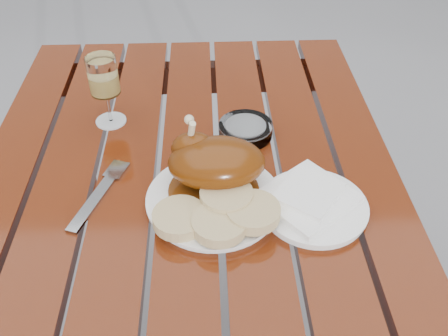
# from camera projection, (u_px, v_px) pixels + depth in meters

# --- Properties ---
(table) EXTENTS (0.80, 1.20, 0.75)m
(table) POSITION_uv_depth(u_px,v_px,m) (195.00, 313.00, 1.14)
(table) COLOR #6A280C
(table) RESTS_ON ground
(dinner_plate) EXTENTS (0.25, 0.25, 0.02)m
(dinner_plate) POSITION_uv_depth(u_px,v_px,m) (214.00, 200.00, 0.88)
(dinner_plate) COLOR white
(dinner_plate) RESTS_ON table
(roast_duck) EXTENTS (0.17, 0.16, 0.12)m
(roast_duck) POSITION_uv_depth(u_px,v_px,m) (213.00, 162.00, 0.87)
(roast_duck) COLOR #59290A
(roast_duck) RESTS_ON dinner_plate
(bread_dumplings) EXTENTS (0.21, 0.15, 0.03)m
(bread_dumplings) POSITION_uv_depth(u_px,v_px,m) (220.00, 212.00, 0.82)
(bread_dumplings) COLOR tan
(bread_dumplings) RESTS_ON dinner_plate
(wine_glass) EXTENTS (0.08, 0.08, 0.15)m
(wine_glass) POSITION_uv_depth(u_px,v_px,m) (106.00, 91.00, 1.02)
(wine_glass) COLOR #DFC165
(wine_glass) RESTS_ON table
(side_plate) EXTENTS (0.22, 0.22, 0.02)m
(side_plate) POSITION_uv_depth(u_px,v_px,m) (314.00, 207.00, 0.86)
(side_plate) COLOR white
(side_plate) RESTS_ON table
(napkin) EXTENTS (0.20, 0.19, 0.01)m
(napkin) POSITION_uv_depth(u_px,v_px,m) (308.00, 198.00, 0.86)
(napkin) COLOR white
(napkin) RESTS_ON side_plate
(ashtray) EXTENTS (0.11, 0.11, 0.03)m
(ashtray) POSITION_uv_depth(u_px,v_px,m) (246.00, 130.00, 1.03)
(ashtray) COLOR #B2B7BC
(ashtray) RESTS_ON table
(fork) EXTENTS (0.08, 0.17, 0.01)m
(fork) POSITION_uv_depth(u_px,v_px,m) (96.00, 198.00, 0.89)
(fork) COLOR gray
(fork) RESTS_ON table
(knife) EXTENTS (0.07, 0.24, 0.01)m
(knife) POSITION_uv_depth(u_px,v_px,m) (249.00, 169.00, 0.95)
(knife) COLOR gray
(knife) RESTS_ON table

